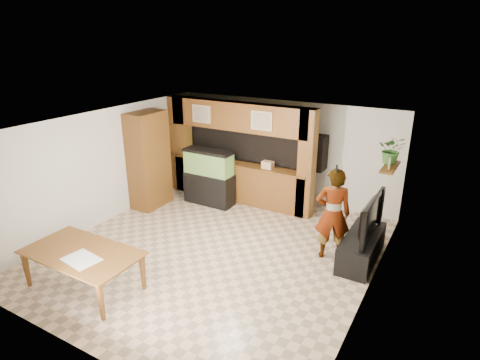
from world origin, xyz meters
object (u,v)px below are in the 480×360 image
Objects in this scene: pantry_cabinet at (149,160)px; dining_table at (82,271)px; television at (365,216)px; aquarium at (209,178)px; person at (333,214)px.

pantry_cabinet is 1.20× the size of dining_table.
pantry_cabinet reaches higher than television.
pantry_cabinet reaches higher than aquarium.
person reaches higher than television.
pantry_cabinet is 1.57m from aquarium.
television is (4.12, -0.85, 0.23)m from aquarium.
person is 4.63m from dining_table.
dining_table is (1.44, -3.36, -0.85)m from pantry_cabinet.
aquarium is 3.70m from person.
dining_table is at bearing 20.73° from person.
pantry_cabinet is 1.30× the size of person.
dining_table is (-3.91, -3.34, -0.58)m from television.
person is (3.55, -1.04, 0.22)m from aquarium.
person reaches higher than dining_table.
pantry_cabinet is 4.80m from person.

